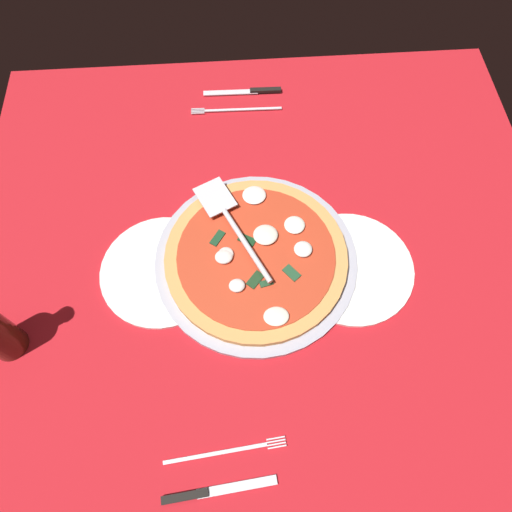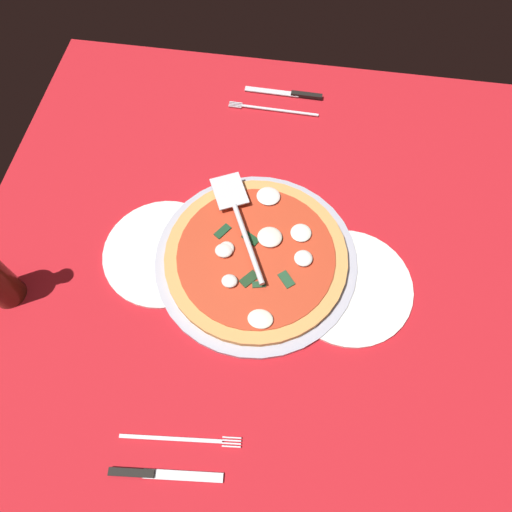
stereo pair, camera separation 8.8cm
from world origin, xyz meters
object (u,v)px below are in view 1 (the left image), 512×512
dinner_plate_left (162,271)px  place_setting_near (217,473)px  dinner_plate_right (351,268)px  pizza (256,256)px  pizza_server (232,223)px  place_setting_far (243,101)px

dinner_plate_left → place_setting_near: (9.20, -35.25, -0.15)cm
dinner_plate_left → dinner_plate_right: same height
pizza → pizza_server: pizza_server is taller
place_setting_near → place_setting_far: size_ratio=0.94×
pizza_server → place_setting_far: 35.55cm
dinner_plate_right → pizza: (-17.66, 2.89, 1.70)cm
pizza_server → place_setting_near: pizza_server is taller
dinner_plate_left → dinner_plate_right: size_ratio=0.98×
pizza_server → place_setting_near: size_ratio=1.13×
pizza_server → place_setting_far: pizza_server is taller
place_setting_near → place_setting_far: (8.51, 77.41, -0.00)cm
dinner_plate_left → dinner_plate_right: bearing=-3.0°
pizza → dinner_plate_right: bearing=-9.3°
pizza → place_setting_near: bearing=-103.4°
dinner_plate_left → dinner_plate_right: (35.51, -1.88, 0.00)cm
dinner_plate_left → pizza: size_ratio=0.67×
pizza_server → place_setting_far: (4.04, 35.07, -4.20)cm
dinner_plate_left → pizza: pizza is taller
dinner_plate_right → place_setting_far: bearing=112.0°
pizza_server → dinner_plate_right: bearing=-138.4°
place_setting_near → pizza: bearing=71.1°
pizza → place_setting_near: 37.33cm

